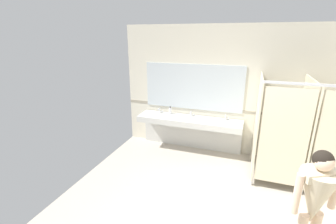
{
  "coord_description": "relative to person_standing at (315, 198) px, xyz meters",
  "views": [
    {
      "loc": [
        0.05,
        -2.81,
        2.72
      ],
      "look_at": [
        -1.47,
        1.51,
        1.23
      ],
      "focal_mm": 25.24,
      "sensor_mm": 36.0,
      "label": 1
    }
  ],
  "objects": [
    {
      "name": "bathroom_stalls",
      "position": [
        0.24,
        1.94,
        0.07
      ],
      "size": [
        1.77,
        1.32,
        2.02
      ],
      "color": "beige",
      "rests_on": "ground_plane"
    },
    {
      "name": "person_standing",
      "position": [
        0.0,
        0.0,
        0.0
      ],
      "size": [
        0.54,
        0.54,
        1.57
      ],
      "color": "beige",
      "rests_on": "ground_plane"
    },
    {
      "name": "wall_back_tile_band",
      "position": [
        -0.87,
        2.8,
        0.07
      ],
      "size": [
        5.85,
        0.01,
        0.06
      ],
      "primitive_type": "cube",
      "color": "#9E937F",
      "rests_on": "wall_back"
    },
    {
      "name": "soap_dispenser",
      "position": [
        -2.63,
        2.66,
        -0.05
      ],
      "size": [
        0.07,
        0.07,
        0.19
      ],
      "color": "white",
      "rests_on": "vanity_counter"
    },
    {
      "name": "mirror_panel",
      "position": [
        -2.1,
        2.79,
        0.56
      ],
      "size": [
        2.37,
        0.02,
        1.09
      ],
      "primitive_type": "cube",
      "color": "silver",
      "rests_on": "wall_back"
    },
    {
      "name": "wall_back",
      "position": [
        -0.87,
        2.86,
        0.5
      ],
      "size": [
        5.85,
        0.12,
        2.97
      ],
      "primitive_type": "cube",
      "color": "beige",
      "rests_on": "ground_plane"
    },
    {
      "name": "vanity_counter",
      "position": [
        -2.1,
        2.58,
        -0.35
      ],
      "size": [
        2.47,
        0.58,
        0.96
      ],
      "color": "silver",
      "rests_on": "ground_plane"
    }
  ]
}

